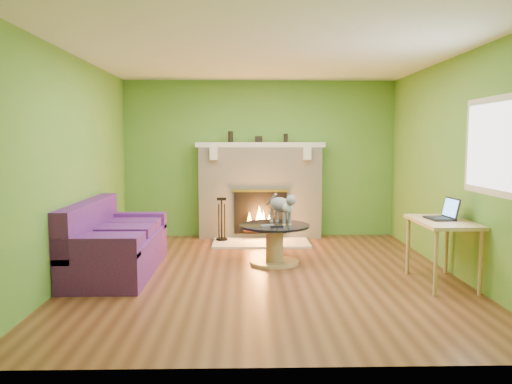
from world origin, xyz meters
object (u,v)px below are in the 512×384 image
at_px(coffee_table, 274,241).
at_px(desk, 443,228).
at_px(sofa, 113,245).
at_px(cat, 280,208).

bearing_deg(coffee_table, desk, -28.37).
height_order(sofa, cat, cat).
bearing_deg(sofa, cat, 12.08).
bearing_deg(cat, desk, -56.55).
bearing_deg(coffee_table, cat, 32.01).
relative_size(coffee_table, desk, 0.93).
bearing_deg(sofa, desk, -8.77).
height_order(desk, cat, cat).
bearing_deg(cat, sofa, 166.23).
relative_size(coffee_table, cat, 1.37).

